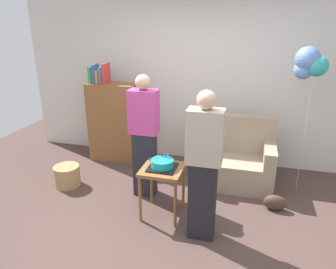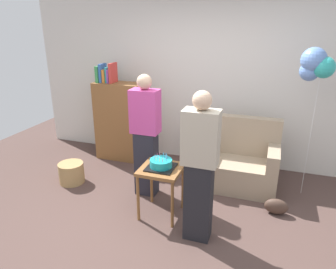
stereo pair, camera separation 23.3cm
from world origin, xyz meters
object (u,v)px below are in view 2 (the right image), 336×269
(birthday_cake, at_px, (161,164))
(person_blowing_candles, at_px, (146,136))
(couch, at_px, (238,162))
(person_holding_cake, at_px, (200,168))
(handbag, at_px, (276,206))
(bookshelf, at_px, (120,120))
(wicker_basket, at_px, (72,173))
(balloon_bunch, at_px, (316,65))
(side_table, at_px, (161,175))

(birthday_cake, bearing_deg, person_blowing_candles, 131.26)
(couch, distance_m, birthday_cake, 1.35)
(couch, xyz_separation_m, person_holding_cake, (-0.25, -1.34, 0.49))
(person_blowing_candles, relative_size, handbag, 5.82)
(couch, relative_size, bookshelf, 0.68)
(wicker_basket, distance_m, balloon_bunch, 3.58)
(birthday_cake, bearing_deg, bookshelf, 132.17)
(birthday_cake, distance_m, handbag, 1.52)
(handbag, bearing_deg, side_table, -161.11)
(person_blowing_candles, distance_m, wicker_basket, 1.34)
(person_blowing_candles, bearing_deg, handbag, 0.55)
(person_blowing_candles, bearing_deg, person_holding_cake, -38.87)
(bookshelf, bearing_deg, person_blowing_candles, -47.44)
(bookshelf, relative_size, balloon_bunch, 0.83)
(bookshelf, height_order, handbag, bookshelf)
(balloon_bunch, bearing_deg, couch, -175.02)
(balloon_bunch, bearing_deg, person_holding_cake, -127.15)
(couch, height_order, person_blowing_candles, person_blowing_candles)
(birthday_cake, relative_size, person_holding_cake, 0.20)
(side_table, distance_m, birthday_cake, 0.15)
(side_table, bearing_deg, bookshelf, 132.17)
(birthday_cake, height_order, person_holding_cake, person_holding_cake)
(wicker_basket, bearing_deg, side_table, -11.99)
(person_blowing_candles, bearing_deg, balloon_bunch, 19.39)
(person_blowing_candles, bearing_deg, bookshelf, 131.65)
(couch, xyz_separation_m, bookshelf, (-2.00, 0.30, 0.34))
(couch, relative_size, wicker_basket, 3.06)
(handbag, relative_size, balloon_bunch, 0.14)
(balloon_bunch, bearing_deg, person_blowing_candles, -159.71)
(balloon_bunch, bearing_deg, side_table, -144.51)
(couch, relative_size, balloon_bunch, 0.57)
(birthday_cake, bearing_deg, balloon_bunch, 35.49)
(side_table, bearing_deg, birthday_cake, 77.21)
(person_holding_cake, bearing_deg, balloon_bunch, -116.85)
(side_table, xyz_separation_m, person_blowing_candles, (-0.36, 0.41, 0.31))
(wicker_basket, bearing_deg, birthday_cake, -11.99)
(couch, height_order, birthday_cake, couch)
(couch, height_order, side_table, couch)
(birthday_cake, height_order, handbag, birthday_cake)
(person_holding_cake, distance_m, balloon_bunch, 1.99)
(person_holding_cake, height_order, wicker_basket, person_holding_cake)
(side_table, bearing_deg, wicker_basket, 168.01)
(person_blowing_candles, distance_m, balloon_bunch, 2.27)
(person_holding_cake, height_order, handbag, person_holding_cake)
(birthday_cake, bearing_deg, person_holding_cake, -27.97)
(couch, distance_m, person_blowing_candles, 1.39)
(bookshelf, height_order, balloon_bunch, balloon_bunch)
(wicker_basket, height_order, balloon_bunch, balloon_bunch)
(side_table, height_order, person_blowing_candles, person_blowing_candles)
(bookshelf, xyz_separation_m, person_blowing_candles, (0.87, -0.95, 0.16))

